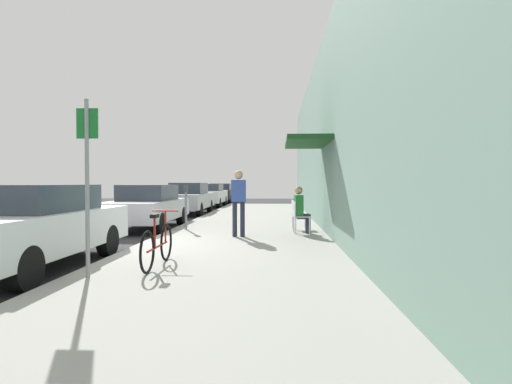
% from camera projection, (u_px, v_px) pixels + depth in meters
% --- Properties ---
extents(ground_plane, '(60.00, 60.00, 0.00)m').
position_uv_depth(ground_plane, '(136.00, 250.00, 9.07)').
color(ground_plane, '#2D2D30').
extents(sidewalk_slab, '(4.50, 32.00, 0.12)m').
position_uv_depth(sidewalk_slab, '(243.00, 236.00, 10.94)').
color(sidewalk_slab, '#9E9B93').
rests_on(sidewalk_slab, ground_plane).
extents(building_facade, '(1.40, 32.00, 5.79)m').
position_uv_depth(building_facade, '(333.00, 131.00, 10.75)').
color(building_facade, gray).
rests_on(building_facade, ground_plane).
extents(parked_car_0, '(1.80, 4.40, 1.47)m').
position_uv_depth(parked_car_0, '(30.00, 226.00, 6.97)').
color(parked_car_0, silver).
rests_on(parked_car_0, ground_plane).
extents(parked_car_1, '(1.80, 4.40, 1.44)m').
position_uv_depth(parked_car_1, '(147.00, 206.00, 13.26)').
color(parked_car_1, '#B7B7BC').
rests_on(parked_car_1, ground_plane).
extents(parked_car_2, '(1.80, 4.40, 1.51)m').
position_uv_depth(parked_car_2, '(189.00, 198.00, 19.42)').
color(parked_car_2, '#B7B7BC').
rests_on(parked_car_2, ground_plane).
extents(parked_car_3, '(1.80, 4.40, 1.44)m').
position_uv_depth(parked_car_3, '(209.00, 195.00, 25.26)').
color(parked_car_3, silver).
rests_on(parked_car_3, ground_plane).
extents(parked_car_4, '(1.80, 4.40, 1.46)m').
position_uv_depth(parked_car_4, '(221.00, 193.00, 30.72)').
color(parked_car_4, black).
rests_on(parked_car_4, ground_plane).
extents(parking_meter, '(0.12, 0.10, 1.32)m').
position_uv_depth(parking_meter, '(186.00, 204.00, 12.00)').
color(parking_meter, slate).
rests_on(parking_meter, sidewalk_slab).
extents(street_sign, '(0.32, 0.06, 2.60)m').
position_uv_depth(street_sign, '(87.00, 173.00, 5.88)').
color(street_sign, gray).
rests_on(street_sign, sidewalk_slab).
extents(bicycle_0, '(0.46, 1.71, 0.90)m').
position_uv_depth(bicycle_0, '(158.00, 245.00, 6.65)').
color(bicycle_0, black).
rests_on(bicycle_0, sidewalk_slab).
extents(cafe_chair_0, '(0.48, 0.48, 0.87)m').
position_uv_depth(cafe_chair_0, '(299.00, 215.00, 11.02)').
color(cafe_chair_0, silver).
rests_on(cafe_chair_0, sidewalk_slab).
extents(seated_patron_0, '(0.45, 0.39, 1.29)m').
position_uv_depth(seated_patron_0, '(301.00, 208.00, 11.02)').
color(seated_patron_0, '#232838').
rests_on(seated_patron_0, sidewalk_slab).
extents(cafe_chair_1, '(0.46, 0.46, 0.87)m').
position_uv_depth(cafe_chair_1, '(297.00, 212.00, 12.01)').
color(cafe_chair_1, silver).
rests_on(cafe_chair_1, sidewalk_slab).
extents(pedestrian_standing, '(0.36, 0.22, 1.70)m').
position_uv_depth(pedestrian_standing, '(239.00, 198.00, 10.35)').
color(pedestrian_standing, '#232838').
rests_on(pedestrian_standing, sidewalk_slab).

